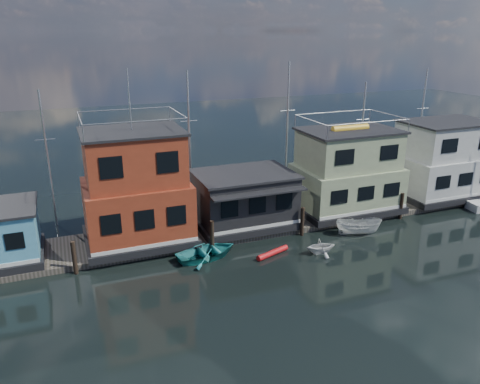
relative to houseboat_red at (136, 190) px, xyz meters
name	(u,v)px	position (x,y,z in m)	size (l,w,h in m)	color
ground	(333,308)	(8.50, -12.00, -4.10)	(160.00, 160.00, 0.00)	black
dock	(250,225)	(8.50, 0.00, -3.90)	(48.00, 5.00, 0.40)	#595147
houseboat_red	(136,190)	(0.00, 0.00, 0.00)	(7.40, 5.90, 11.86)	black
houseboat_dark	(244,199)	(8.00, -0.02, -1.69)	(7.40, 6.10, 4.06)	black
houseboat_green	(347,172)	(17.00, 0.00, -0.55)	(8.40, 5.90, 7.03)	black
houseboat_white	(443,161)	(27.00, 0.00, -0.57)	(8.40, 5.90, 6.66)	black
pilings	(261,228)	(8.17, -2.80, -3.00)	(42.28, 0.28, 2.20)	#2D2116
background_masts	(274,137)	(13.26, 6.00, 1.45)	(36.40, 0.16, 12.00)	silver
dinghy_white	(321,246)	(11.24, -5.94, -3.55)	(1.81, 2.10, 1.11)	silver
motorboat	(359,227)	(15.47, -4.25, -3.46)	(1.26, 3.35, 1.29)	silver
dinghy_teal	(207,252)	(3.83, -3.73, -3.67)	(2.99, 4.19, 0.87)	teal
red_kayak	(273,253)	(8.06, -5.02, -3.91)	(0.39, 0.39, 2.65)	red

